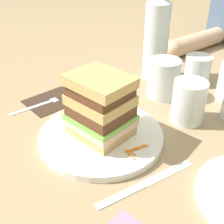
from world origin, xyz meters
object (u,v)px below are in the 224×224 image
object	(u,v)px
knife	(144,184)
empty_tumbler_0	(164,78)
sandwich	(100,107)
juice_glass	(188,104)
napkin_dark	(52,101)
fork	(44,102)
water_bottle	(156,37)
empty_tumbler_3	(197,70)
main_plate	(101,136)

from	to	relation	value
knife	empty_tumbler_0	distance (m)	0.32
sandwich	juice_glass	bearing A→B (deg)	72.13
knife	juice_glass	world-z (taller)	juice_glass
napkin_dark	fork	world-z (taller)	fork
fork	empty_tumbler_0	bearing A→B (deg)	59.84
juice_glass	napkin_dark	bearing A→B (deg)	-142.95
sandwich	napkin_dark	distance (m)	0.22
knife	empty_tumbler_0	world-z (taller)	empty_tumbler_0
knife	water_bottle	world-z (taller)	water_bottle
water_bottle	empty_tumbler_0	distance (m)	0.13
fork	water_bottle	world-z (taller)	water_bottle
knife	water_bottle	size ratio (longest dim) A/B	0.76
water_bottle	empty_tumbler_3	bearing A→B (deg)	33.61
main_plate	empty_tumbler_3	size ratio (longest dim) A/B	3.24
main_plate	empty_tumbler_0	world-z (taller)	empty_tumbler_0
knife	fork	bearing A→B (deg)	-178.45
fork	sandwich	bearing A→B (deg)	7.83
sandwich	empty_tumbler_3	bearing A→B (deg)	97.03
main_plate	water_bottle	bearing A→B (deg)	116.04
water_bottle	empty_tumbler_0	bearing A→B (deg)	-33.07
water_bottle	napkin_dark	bearing A→B (deg)	-100.67
juice_glass	knife	bearing A→B (deg)	-67.86
sandwich	napkin_dark	world-z (taller)	sandwich
sandwich	knife	distance (m)	0.17
sandwich	water_bottle	bearing A→B (deg)	116.12
sandwich	empty_tumbler_3	distance (m)	0.37
empty_tumbler_0	empty_tumbler_3	xyz separation A→B (m)	(0.01, 0.13, -0.01)
napkin_dark	juice_glass	bearing A→B (deg)	37.05
juice_glass	water_bottle	xyz separation A→B (m)	(-0.21, 0.10, 0.08)
sandwich	fork	distance (m)	0.22
juice_glass	empty_tumbler_0	distance (m)	0.12
juice_glass	empty_tumbler_3	bearing A→B (deg)	122.51
napkin_dark	knife	size ratio (longest dim) A/B	0.61
napkin_dark	empty_tumbler_0	world-z (taller)	empty_tumbler_0
napkin_dark	knife	bearing A→B (deg)	-2.09
main_plate	empty_tumbler_3	world-z (taller)	empty_tumbler_3
sandwich	knife	xyz separation A→B (m)	(0.15, -0.02, -0.08)
napkin_dark	water_bottle	bearing A→B (deg)	79.33
juice_glass	fork	bearing A→B (deg)	-140.04
water_bottle	empty_tumbler_0	world-z (taller)	water_bottle
napkin_dark	water_bottle	xyz separation A→B (m)	(0.06, 0.30, 0.12)
juice_glass	main_plate	bearing A→B (deg)	-107.88
fork	knife	size ratio (longest dim) A/B	0.83
fork	empty_tumbler_3	xyz separation A→B (m)	(0.16, 0.39, 0.03)
main_plate	napkin_dark	distance (m)	0.20
empty_tumbler_3	water_bottle	bearing A→B (deg)	-146.39
fork	empty_tumbler_3	world-z (taller)	empty_tumbler_3
napkin_dark	empty_tumbler_3	world-z (taller)	empty_tumbler_3
sandwich	main_plate	bearing A→B (deg)	-108.19
empty_tumbler_3	juice_glass	bearing A→B (deg)	-57.49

